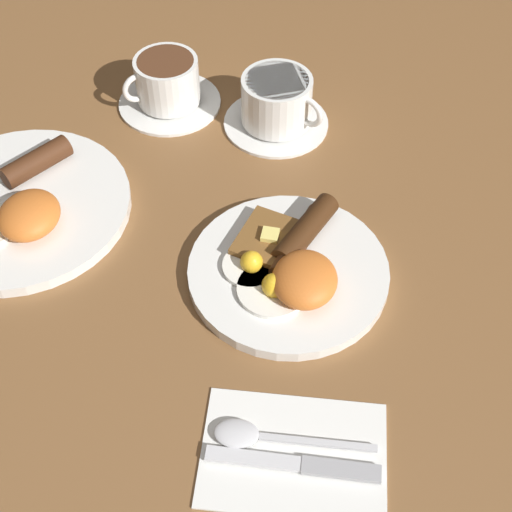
% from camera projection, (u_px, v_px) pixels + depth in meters
% --- Properties ---
extents(ground_plane, '(3.00, 3.00, 0.00)m').
position_uv_depth(ground_plane, '(288.00, 276.00, 0.83)').
color(ground_plane, brown).
extents(breakfast_plate_near, '(0.23, 0.23, 0.05)m').
position_uv_depth(breakfast_plate_near, '(289.00, 267.00, 0.82)').
color(breakfast_plate_near, white).
rests_on(breakfast_plate_near, ground_plane).
extents(breakfast_plate_far, '(0.28, 0.28, 0.05)m').
position_uv_depth(breakfast_plate_far, '(21.00, 206.00, 0.89)').
color(breakfast_plate_far, white).
rests_on(breakfast_plate_far, ground_plane).
extents(teacup_near, '(0.15, 0.15, 0.08)m').
position_uv_depth(teacup_near, '(277.00, 104.00, 0.98)').
color(teacup_near, white).
rests_on(teacup_near, ground_plane).
extents(teacup_far, '(0.15, 0.15, 0.07)m').
position_uv_depth(teacup_far, '(167.00, 85.00, 1.01)').
color(teacup_far, white).
rests_on(teacup_far, ground_plane).
extents(napkin, '(0.13, 0.18, 0.01)m').
position_uv_depth(napkin, '(294.00, 454.00, 0.69)').
color(napkin, white).
rests_on(napkin, ground_plane).
extents(knife, '(0.02, 0.17, 0.01)m').
position_uv_depth(knife, '(303.00, 465.00, 0.68)').
color(knife, silver).
rests_on(knife, napkin).
extents(spoon, '(0.03, 0.16, 0.01)m').
position_uv_depth(spoon, '(255.00, 435.00, 0.69)').
color(spoon, silver).
rests_on(spoon, napkin).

